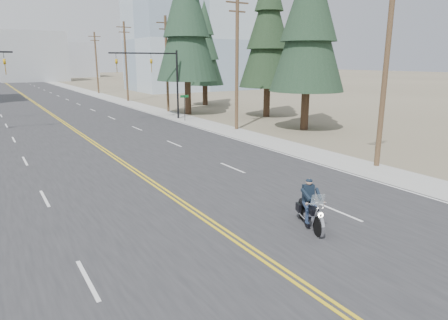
% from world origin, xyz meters
% --- Properties ---
extents(ground_plane, '(400.00, 400.00, 0.00)m').
position_xyz_m(ground_plane, '(0.00, 0.00, 0.00)').
color(ground_plane, '#776D56').
rests_on(ground_plane, ground).
extents(road, '(20.00, 200.00, 0.01)m').
position_xyz_m(road, '(0.00, 70.00, 0.01)').
color(road, '#303033').
rests_on(road, ground).
extents(sidewalk_right, '(3.00, 200.00, 0.01)m').
position_xyz_m(sidewalk_right, '(11.50, 70.00, 0.01)').
color(sidewalk_right, '#A5A5A0').
rests_on(sidewalk_right, ground).
extents(traffic_mast_right, '(7.10, 0.26, 7.00)m').
position_xyz_m(traffic_mast_right, '(8.98, 32.00, 4.94)').
color(traffic_mast_right, black).
rests_on(traffic_mast_right, ground).
extents(street_sign, '(0.90, 0.06, 2.62)m').
position_xyz_m(street_sign, '(10.80, 30.00, 1.80)').
color(street_sign, black).
rests_on(street_sign, ground).
extents(utility_pole_a, '(2.20, 0.30, 11.00)m').
position_xyz_m(utility_pole_a, '(12.50, 8.00, 5.73)').
color(utility_pole_a, brown).
rests_on(utility_pole_a, ground).
extents(utility_pole_b, '(2.20, 0.30, 11.50)m').
position_xyz_m(utility_pole_b, '(12.50, 23.00, 5.98)').
color(utility_pole_b, brown).
rests_on(utility_pole_b, ground).
extents(utility_pole_c, '(2.20, 0.30, 11.00)m').
position_xyz_m(utility_pole_c, '(12.50, 38.00, 5.73)').
color(utility_pole_c, brown).
rests_on(utility_pole_c, ground).
extents(utility_pole_d, '(2.20, 0.30, 11.50)m').
position_xyz_m(utility_pole_d, '(12.50, 53.00, 5.98)').
color(utility_pole_d, brown).
rests_on(utility_pole_d, ground).
extents(utility_pole_e, '(2.20, 0.30, 11.00)m').
position_xyz_m(utility_pole_e, '(12.50, 70.00, 5.73)').
color(utility_pole_e, brown).
rests_on(utility_pole_e, ground).
extents(glass_building, '(24.00, 16.00, 20.00)m').
position_xyz_m(glass_building, '(32.00, 70.00, 10.00)').
color(glass_building, '#9EB5CC').
rests_on(glass_building, ground).
extents(haze_bldg_b, '(18.00, 14.00, 14.00)m').
position_xyz_m(haze_bldg_b, '(8.00, 125.00, 7.00)').
color(haze_bldg_b, '#ADB2B7').
rests_on(haze_bldg_b, ground).
extents(haze_bldg_c, '(16.00, 12.00, 18.00)m').
position_xyz_m(haze_bldg_c, '(40.00, 110.00, 9.00)').
color(haze_bldg_c, '#B7BCC6').
rests_on(haze_bldg_c, ground).
extents(haze_bldg_e, '(14.00, 14.00, 12.00)m').
position_xyz_m(haze_bldg_e, '(25.00, 150.00, 6.00)').
color(haze_bldg_e, '#B7BCC6').
rests_on(haze_bldg_e, ground).
extents(motorcyclist, '(1.79, 2.49, 1.79)m').
position_xyz_m(motorcyclist, '(2.96, 3.48, 0.89)').
color(motorcyclist, black).
rests_on(motorcyclist, ground).
extents(conifer_near, '(6.43, 6.43, 17.02)m').
position_xyz_m(conifer_near, '(17.65, 19.79, 9.77)').
color(conifer_near, '#382619').
rests_on(conifer_near, ground).
extents(conifer_mid, '(6.05, 6.05, 16.14)m').
position_xyz_m(conifer_mid, '(19.89, 28.26, 9.26)').
color(conifer_mid, '#382619').
rests_on(conifer_mid, ground).
extents(conifer_tall, '(6.86, 6.86, 19.05)m').
position_xyz_m(conifer_tall, '(13.50, 34.63, 10.94)').
color(conifer_tall, '#382619').
rests_on(conifer_tall, ground).
extents(conifer_far, '(5.11, 5.11, 13.69)m').
position_xyz_m(conifer_far, '(19.85, 42.08, 7.85)').
color(conifer_far, '#382619').
rests_on(conifer_far, ground).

